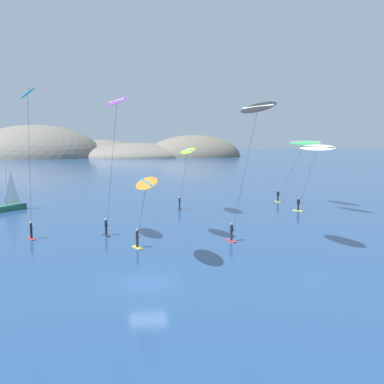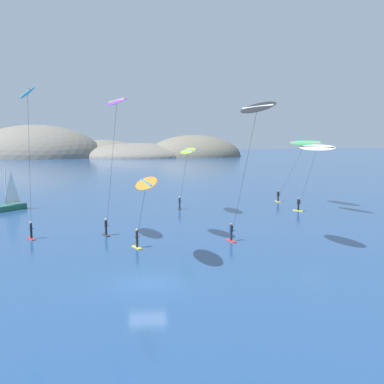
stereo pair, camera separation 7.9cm
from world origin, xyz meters
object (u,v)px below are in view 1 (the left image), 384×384
object	(u,v)px
kitesurfer_green	(304,146)
kitesurfer_orange	(146,188)
sailboat_near	(6,206)
kitesurfer_lime	(187,155)
kitesurfer_purple	(116,114)
kitesurfer_black	(256,117)
kitesurfer_white	(315,153)
kitesurfer_cyan	(28,104)

from	to	relation	value
kitesurfer_green	kitesurfer_orange	world-z (taller)	kitesurfer_green
sailboat_near	kitesurfer_lime	size ratio (longest dim) A/B	0.68
kitesurfer_lime	kitesurfer_green	bearing A→B (deg)	15.22
kitesurfer_purple	sailboat_near	bearing A→B (deg)	125.39
kitesurfer_lime	kitesurfer_black	xyz separation A→B (m)	(3.32, -20.22, 3.90)
kitesurfer_orange	sailboat_near	bearing A→B (deg)	121.40
kitesurfer_lime	kitesurfer_white	bearing A→B (deg)	-6.35
kitesurfer_lime	kitesurfer_black	size ratio (longest dim) A/B	0.66
kitesurfer_lime	kitesurfer_orange	bearing A→B (deg)	-104.01
kitesurfer_orange	kitesurfer_cyan	bearing A→B (deg)	141.67
kitesurfer_black	kitesurfer_orange	bearing A→B (deg)	-163.98
kitesurfer_cyan	kitesurfer_purple	size ratio (longest dim) A/B	1.06
kitesurfer_purple	kitesurfer_black	xyz separation A→B (m)	(11.35, -4.71, -0.37)
kitesurfer_lime	kitesurfer_orange	size ratio (longest dim) A/B	0.87
kitesurfer_lime	kitesurfer_green	xyz separation A→B (m)	(16.41, 4.47, 0.95)
kitesurfer_black	kitesurfer_purple	bearing A→B (deg)	157.45
sailboat_near	kitesurfer_green	size ratio (longest dim) A/B	0.62
sailboat_near	kitesurfer_white	xyz separation A→B (m)	(38.69, -7.35, 6.98)
sailboat_near	kitesurfer_orange	size ratio (longest dim) A/B	0.60
kitesurfer_cyan	kitesurfer_orange	bearing A→B (deg)	-38.33
kitesurfer_green	kitesurfer_orange	xyz separation A→B (m)	(-22.10, -27.27, -2.41)
kitesurfer_cyan	kitesurfer_white	world-z (taller)	kitesurfer_cyan
kitesurfer_green	kitesurfer_white	distance (m)	6.29
kitesurfer_lime	sailboat_near	bearing A→B (deg)	166.33
kitesurfer_cyan	kitesurfer_orange	world-z (taller)	kitesurfer_cyan
kitesurfer_white	kitesurfer_black	xyz separation A→B (m)	(-12.34, -18.47, 3.62)
kitesurfer_black	kitesurfer_lime	bearing A→B (deg)	99.31
kitesurfer_lime	kitesurfer_purple	size ratio (longest dim) A/B	0.63
kitesurfer_green	kitesurfer_black	xyz separation A→B (m)	(-13.10, -24.68, 2.95)
kitesurfer_white	kitesurfer_black	bearing A→B (deg)	-123.75
kitesurfer_white	kitesurfer_lime	bearing A→B (deg)	173.65
kitesurfer_cyan	kitesurfer_white	distance (m)	34.27
sailboat_near	kitesurfer_black	world-z (taller)	kitesurfer_black
kitesurfer_green	kitesurfer_black	world-z (taller)	kitesurfer_black
kitesurfer_cyan	kitesurfer_black	distance (m)	19.62
sailboat_near	kitesurfer_white	size ratio (longest dim) A/B	0.66
kitesurfer_black	kitesurfer_green	bearing A→B (deg)	62.05
kitesurfer_cyan	kitesurfer_black	xyz separation A→B (m)	(18.88, -5.22, -1.25)
sailboat_near	kitesurfer_black	size ratio (longest dim) A/B	0.46
kitesurfer_cyan	kitesurfer_green	world-z (taller)	kitesurfer_cyan
kitesurfer_purple	kitesurfer_white	size ratio (longest dim) A/B	1.51
kitesurfer_white	kitesurfer_black	size ratio (longest dim) A/B	0.69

